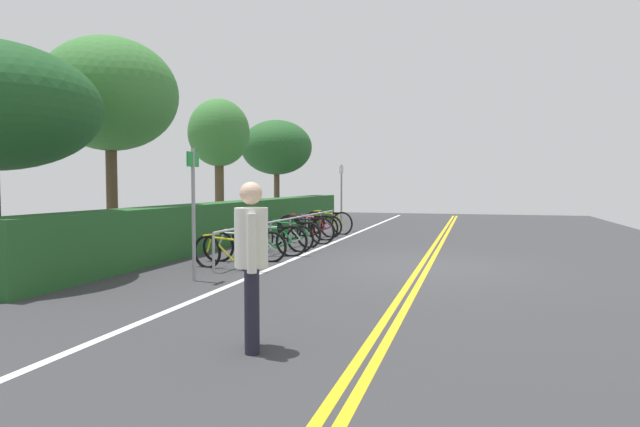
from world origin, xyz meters
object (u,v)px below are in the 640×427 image
pedestrian (251,254)px  tree_far_right (219,134)px  sign_post_far (341,191)px  tree_extra (277,148)px  bicycle_8 (328,223)px  bicycle_0 (228,253)px  bike_rack (290,225)px  tree_mid (110,95)px  sign_post_near (193,201)px  bicycle_4 (291,234)px  bicycle_1 (245,246)px  bicycle_7 (315,226)px  bicycle_6 (307,227)px  bicycle_5 (306,230)px  bicycle_3 (280,238)px  bicycle_2 (269,241)px

pedestrian → tree_far_right: size_ratio=0.36×
sign_post_far → tree_extra: bearing=46.9°
bicycle_8 → tree_extra: bearing=37.2°
tree_far_right → pedestrian: bearing=-152.2°
bicycle_0 → bicycle_8: 7.54m
bike_rack → tree_mid: size_ratio=1.71×
tree_mid → tree_far_right: size_ratio=1.12×
sign_post_near → bicycle_4: bearing=0.9°
bicycle_4 → sign_post_far: 5.01m
bicycle_0 → sign_post_far: 8.80m
bike_rack → tree_far_right: tree_far_right is taller
sign_post_far → tree_far_right: (-1.41, 3.86, 1.90)m
bike_rack → bicycle_1: bike_rack is taller
bicycle_1 → pedestrian: pedestrian is taller
bicycle_0 → bicycle_1: size_ratio=0.94×
bicycle_0 → bicycle_7: 6.49m
bicycle_7 → bicycle_8: 1.06m
bicycle_4 → sign_post_far: (4.90, -0.13, 1.03)m
bicycle_6 → tree_far_right: size_ratio=0.41×
bicycle_5 → pedestrian: size_ratio=1.06×
bicycle_4 → tree_mid: size_ratio=0.34×
tree_far_right → bicycle_6: bearing=-116.0°
bicycle_8 → tree_extra: size_ratio=0.40×
bicycle_1 → bicycle_3: size_ratio=1.05×
bicycle_2 → bicycle_5: bicycle_5 is taller
bicycle_6 → tree_mid: tree_mid is taller
bicycle_3 → bicycle_5: 1.83m
pedestrian → bicycle_4: bearing=16.5°
bicycle_7 → sign_post_far: sign_post_far is taller
bicycle_0 → tree_far_right: (7.33, 3.81, 2.94)m
pedestrian → tree_extra: (16.53, 5.93, 2.19)m
bicycle_6 → sign_post_far: bearing=-4.0°
bicycle_2 → bicycle_7: size_ratio=0.98×
bicycle_3 → tree_mid: 5.12m
bicycle_2 → bicycle_3: size_ratio=1.02×
sign_post_near → tree_far_right: size_ratio=0.49×
bicycle_6 → sign_post_near: size_ratio=0.84×
bicycle_1 → bicycle_7: bearing=1.1°
bicycle_1 → bicycle_5: size_ratio=1.00×
bicycle_7 → sign_post_far: 2.49m
bicycle_3 → bike_rack: bearing=4.2°
bicycle_4 → bicycle_8: 3.70m
bicycle_8 → tree_far_right: tree_far_right is taller
bicycle_1 → pedestrian: bearing=-155.5°
bicycle_1 → tree_far_right: bearing=30.4°
bicycle_8 → tree_mid: bearing=148.7°
bicycle_7 → tree_mid: bearing=144.6°
bicycle_7 → sign_post_far: size_ratio=0.76×
bicycle_2 → tree_far_right: tree_far_right is taller
bike_rack → bicycle_4: (0.06, 0.01, -0.23)m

